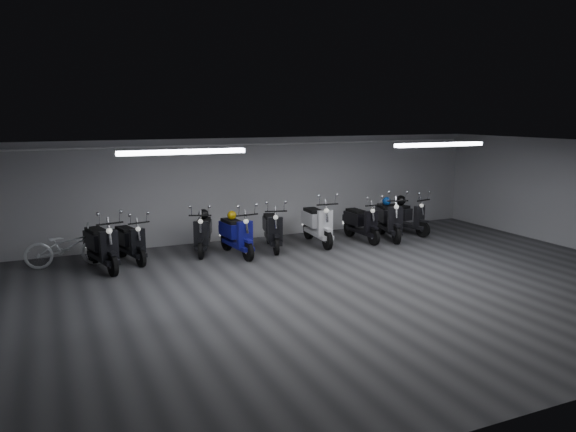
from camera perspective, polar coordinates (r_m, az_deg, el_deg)
name	(u,v)px	position (r m, az deg, el deg)	size (l,w,h in m)	color
floor	(346,287)	(11.22, 6.08, -7.38)	(14.00, 10.00, 0.01)	#343436
ceiling	(349,147)	(10.70, 6.38, 7.09)	(14.00, 10.00, 0.01)	gray
back_wall	(257,188)	(15.34, -3.28, 2.90)	(14.00, 0.01, 2.80)	#A3A3A5
front_wall	(569,294)	(7.16, 27.09, -7.20)	(14.00, 0.01, 2.80)	#A3A3A5
fluor_strip_left	(183,152)	(10.50, -10.87, 6.55)	(2.40, 0.18, 0.08)	white
fluor_strip_right	(440,145)	(13.25, 15.46, 7.15)	(2.40, 0.18, 0.08)	white
conduit	(257,144)	(15.15, -3.21, 7.44)	(0.05, 0.05, 13.60)	white
scooter_0	(101,239)	(12.88, -18.82, -2.23)	(0.64, 1.93, 1.43)	black
scooter_1	(130,236)	(13.39, -16.07, -1.96)	(0.57, 1.70, 1.27)	black
scooter_3	(203,227)	(13.82, -8.83, -1.16)	(0.59, 1.78, 1.32)	black
scooter_4	(237,228)	(13.49, -5.36, -1.26)	(0.62, 1.85, 1.38)	navy
scooter_5	(272,223)	(14.07, -1.62, -0.76)	(0.61, 1.82, 1.36)	black
scooter_6	(318,217)	(14.63, 3.10, -0.14)	(0.65, 1.96, 1.46)	white
scooter_7	(362,217)	(15.14, 7.65, -0.09)	(0.60, 1.79, 1.33)	black
scooter_8	(389,213)	(15.49, 10.47, 0.29)	(0.65, 1.95, 1.45)	black
scooter_9	(407,212)	(16.25, 12.24, 0.45)	(0.59, 1.76, 1.31)	black
bicycle	(66,242)	(13.45, -22.00, -2.50)	(0.63, 1.80, 1.16)	white
helmet_0	(232,215)	(13.66, -5.84, 0.07)	(0.23, 0.23, 0.23)	#C0950B
helmet_1	(401,200)	(16.36, 11.63, 1.61)	(0.29, 0.29, 0.29)	black
helmet_2	(387,201)	(15.69, 10.19, 1.52)	(0.24, 0.24, 0.24)	navy
helmet_3	(203,214)	(14.01, -8.76, 0.20)	(0.26, 0.26, 0.26)	black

